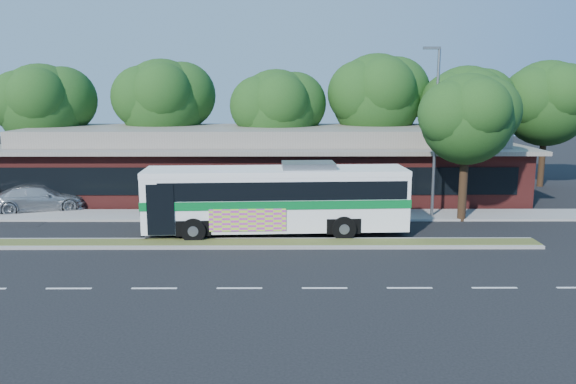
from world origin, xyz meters
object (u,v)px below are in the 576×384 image
at_px(sedan, 40,198).
at_px(sidewalk_tree, 473,117).
at_px(transit_bus, 277,195).
at_px(lamp_post, 435,127).

height_order(sedan, sidewalk_tree, sidewalk_tree).
height_order(transit_bus, sidewalk_tree, sidewalk_tree).
distance_m(lamp_post, sedan, 22.50).
height_order(lamp_post, transit_bus, lamp_post).
bearing_deg(lamp_post, sedan, 175.33).
bearing_deg(lamp_post, sidewalk_tree, -18.29).
relative_size(transit_bus, sedan, 2.41).
bearing_deg(sedan, transit_bus, -128.12).
bearing_deg(sidewalk_tree, transit_bus, -163.96).
xyz_separation_m(lamp_post, sedan, (-22.04, 1.80, -4.15)).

